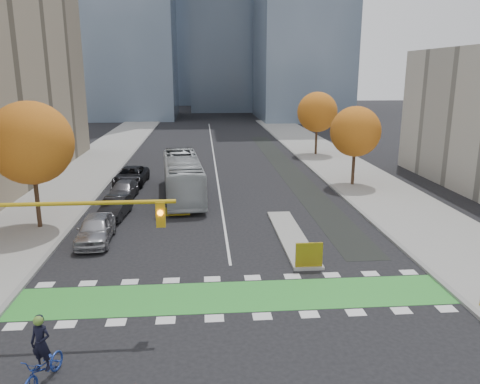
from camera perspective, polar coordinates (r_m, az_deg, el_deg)
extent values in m
plane|color=black|center=(20.47, -0.29, -14.50)|extent=(300.00, 300.00, 0.00)
cube|color=gray|center=(40.97, -21.73, -0.51)|extent=(7.00, 120.00, 0.15)
cube|color=gray|center=(41.84, 16.30, 0.24)|extent=(7.00, 120.00, 0.15)
cube|color=gray|center=(40.07, -16.94, -0.42)|extent=(0.30, 120.00, 0.16)
cube|color=gray|center=(40.73, 11.70, 0.15)|extent=(0.30, 120.00, 0.16)
cube|color=green|center=(21.79, -0.60, -12.58)|extent=(20.00, 3.00, 0.01)
cube|color=silver|center=(58.73, -3.25, 4.68)|extent=(0.15, 70.00, 0.01)
cube|color=black|center=(49.67, 5.74, 2.85)|extent=(2.50, 50.00, 0.01)
cube|color=gray|center=(29.10, 6.27, -5.39)|extent=(1.60, 10.00, 0.16)
cube|color=yellow|center=(24.46, 8.41, -7.58)|extent=(1.40, 0.12, 1.30)
cylinder|color=#332114|center=(32.54, -23.60, 0.27)|extent=(0.28, 0.28, 5.25)
sphere|color=#AB4C15|center=(32.00, -24.14, 5.48)|extent=(5.20, 5.20, 5.20)
cylinder|color=#332114|center=(42.73, 13.69, 3.72)|extent=(0.28, 0.28, 4.55)
sphere|color=#AB4C15|center=(42.34, 13.90, 7.18)|extent=(4.40, 4.40, 4.40)
cylinder|color=#332114|center=(58.04, 9.29, 6.84)|extent=(0.28, 0.28, 4.90)
sphere|color=#AB4C15|center=(57.75, 9.40, 9.60)|extent=(4.80, 4.80, 4.80)
cylinder|color=#BF9914|center=(18.74, -20.43, -1.34)|extent=(8.20, 0.16, 0.16)
cube|color=#BF9914|center=(18.24, -9.64, -2.68)|extent=(0.35, 0.28, 1.00)
sphere|color=orange|center=(18.03, -9.70, -2.54)|extent=(0.22, 0.22, 0.22)
imported|color=#203995|center=(17.45, -22.79, -19.21)|extent=(1.30, 2.23, 1.11)
imported|color=black|center=(16.96, -23.11, -16.55)|extent=(0.78, 0.62, 1.88)
sphere|color=#597F2D|center=(16.59, -23.38, -14.22)|extent=(0.32, 0.32, 0.32)
imported|color=#ADB2B5|center=(38.21, -7.00, 1.87)|extent=(3.86, 12.19, 3.34)
imported|color=#9E9EA3|center=(29.27, -17.20, -4.33)|extent=(2.09, 4.87, 1.64)
imported|color=black|center=(33.92, -14.95, -1.79)|extent=(1.93, 4.49, 1.44)
imported|color=#4F4E54|center=(38.73, -14.03, 0.20)|extent=(2.22, 4.79, 1.35)
imported|color=black|center=(43.53, -13.13, 1.93)|extent=(2.89, 5.73, 1.56)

